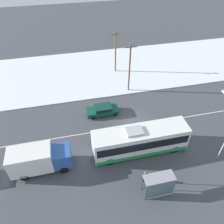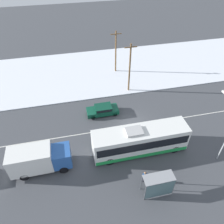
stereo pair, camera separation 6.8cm
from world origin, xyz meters
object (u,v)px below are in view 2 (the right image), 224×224
at_px(sedan_car, 103,110).
at_px(utility_pole_roadside, 130,68).
at_px(city_bus, 140,140).
at_px(pedestrian_at_stop, 145,176).
at_px(box_truck, 39,159).
at_px(utility_pole_snowlot, 116,51).
at_px(bus_shelter, 159,184).

distance_m(sedan_car, utility_pole_roadside, 7.51).
distance_m(city_bus, pedestrian_at_stop, 4.10).
xyz_separation_m(box_truck, pedestrian_at_stop, (10.18, -3.89, -0.68)).
height_order(city_bus, utility_pole_roadside, utility_pole_roadside).
distance_m(city_bus, utility_pole_snowlot, 18.16).
relative_size(city_bus, pedestrian_at_stop, 6.69).
distance_m(city_bus, bus_shelter, 5.54).
relative_size(sedan_car, utility_pole_snowlot, 0.59).
height_order(box_truck, utility_pole_roadside, utility_pole_roadside).
distance_m(box_truck, utility_pole_roadside, 17.81).
xyz_separation_m(city_bus, utility_pole_snowlot, (1.51, 17.98, 2.11)).
bearing_deg(sedan_car, bus_shelter, 102.73).
height_order(city_bus, sedan_car, city_bus).
bearing_deg(bus_shelter, sedan_car, 102.73).
height_order(bus_shelter, utility_pole_snowlot, utility_pole_snowlot).
xyz_separation_m(sedan_car, pedestrian_at_stop, (2.10, -11.20, 0.24)).
xyz_separation_m(city_bus, bus_shelter, (0.03, -5.54, -0.01)).
bearing_deg(sedan_car, utility_pole_snowlot, -112.08).
bearing_deg(sedan_car, utility_pole_roadside, -137.35).
relative_size(city_bus, utility_pole_roadside, 1.38).
distance_m(pedestrian_at_stop, utility_pole_roadside, 16.33).
xyz_separation_m(box_truck, utility_pole_snowlot, (12.44, 18.05, 2.14)).
relative_size(pedestrian_at_stop, utility_pole_snowlot, 0.22).
height_order(box_truck, sedan_car, box_truck).
distance_m(utility_pole_roadside, utility_pole_snowlot, 6.20).
bearing_deg(utility_pole_snowlot, city_bus, -94.79).
bearing_deg(utility_pole_roadside, box_truck, -137.68).
height_order(city_bus, box_truck, city_bus).
xyz_separation_m(pedestrian_at_stop, utility_pole_roadside, (2.87, 15.78, 3.06)).
bearing_deg(utility_pole_roadside, sedan_car, -137.35).
bearing_deg(pedestrian_at_stop, utility_pole_roadside, 79.70).
bearing_deg(pedestrian_at_stop, box_truck, 159.07).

